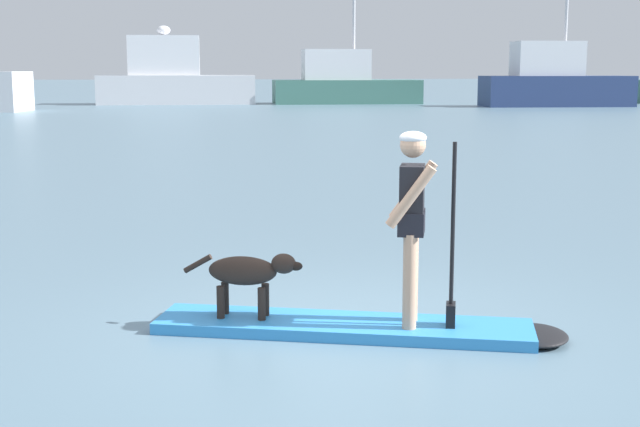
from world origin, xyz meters
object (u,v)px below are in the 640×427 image
moored_boat_port (343,83)px  paddleboard (369,328)px  moored_boat_starboard (173,79)px  person_paddler (414,214)px  moored_boat_far_starboard (554,82)px  dog (248,273)px

moored_boat_port → paddleboard: bearing=-102.9°
paddleboard → moored_boat_starboard: (0.32, 52.19, 1.62)m
person_paddler → paddleboard: bearing=159.5°
paddleboard → moored_boat_port: bearing=77.1°
moored_boat_starboard → moored_boat_far_starboard: moored_boat_far_starboard is taller
person_paddler → dog: (-1.36, 0.51, -0.57)m
dog → moored_boat_port: (12.72, 50.76, 0.86)m
paddleboard → moored_boat_port: size_ratio=0.35×
paddleboard → moored_boat_far_starboard: 49.81m
person_paddler → dog: person_paddler is taller
person_paddler → moored_boat_far_starboard: bearing=62.2°
moored_boat_port → moored_boat_starboard: bearing=174.7°
paddleboard → moored_boat_starboard: 52.22m
moored_boat_port → dog: bearing=-104.1°
person_paddler → dog: size_ratio=1.61×
person_paddler → moored_boat_far_starboard: 49.75m
dog → moored_boat_port: moored_boat_port is taller
dog → moored_boat_far_starboard: (24.55, 43.50, 1.01)m
moored_boat_starboard → moored_boat_port: moored_boat_port is taller
moored_boat_starboard → moored_boat_port: (11.38, -1.06, -0.32)m
person_paddler → moored_boat_port: (11.35, 51.27, 0.29)m
moored_boat_port → moored_boat_far_starboard: size_ratio=1.06×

